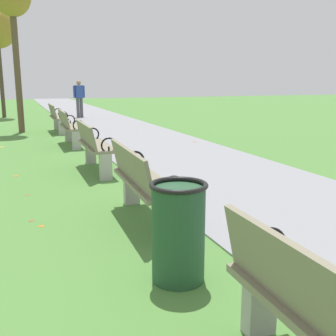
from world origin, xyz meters
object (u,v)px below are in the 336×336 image
object	(u,v)px
tree_2	(12,2)
pedestrian_walking	(79,97)
park_bench_4	(94,145)
trash_bin	(178,232)
park_bench_5	(70,127)
park_bench_3	(142,182)
park_bench_6	(57,117)

from	to	relation	value
tree_2	pedestrian_walking	world-z (taller)	tree_2
park_bench_4	trash_bin	distance (m)	4.40
park_bench_5	park_bench_3	bearing A→B (deg)	-90.00
tree_2	trash_bin	world-z (taller)	tree_2
tree_2	trash_bin	xyz separation A→B (m)	(0.94, -10.95, -3.55)
park_bench_5	trash_bin	world-z (taller)	park_bench_5
park_bench_4	pedestrian_walking	xyz separation A→B (m)	(1.51, 11.23, 0.44)
park_bench_6	tree_2	world-z (taller)	tree_2
tree_2	trash_bin	bearing A→B (deg)	-85.07
park_bench_6	trash_bin	xyz separation A→B (m)	(-0.15, -10.56, -0.06)
tree_2	park_bench_3	bearing A→B (deg)	-83.43
tree_2	trash_bin	distance (m)	11.55
park_bench_3	park_bench_5	size ratio (longest dim) A/B	1.01
trash_bin	park_bench_5	bearing A→B (deg)	88.89
park_bench_3	tree_2	world-z (taller)	tree_2
park_bench_5	pedestrian_walking	size ratio (longest dim) A/B	0.99
pedestrian_walking	park_bench_3	bearing A→B (deg)	-96.10
park_bench_3	park_bench_4	bearing A→B (deg)	90.00
pedestrian_walking	park_bench_5	bearing A→B (deg)	-100.72
park_bench_5	park_bench_6	world-z (taller)	same
trash_bin	park_bench_3	bearing A→B (deg)	84.27
tree_2	pedestrian_walking	distance (m)	6.15
park_bench_3	park_bench_6	xyz separation A→B (m)	(-0.00, 9.10, 0.00)
park_bench_3	park_bench_5	xyz separation A→B (m)	(-0.00, 6.17, 0.00)
park_bench_5	park_bench_4	bearing A→B (deg)	-90.00
park_bench_3	park_bench_4	world-z (taller)	same
park_bench_5	park_bench_6	bearing A→B (deg)	90.00
park_bench_4	tree_2	xyz separation A→B (m)	(-1.09, 6.56, 3.48)
park_bench_3	tree_2	xyz separation A→B (m)	(-1.09, 9.49, 3.48)
park_bench_6	tree_2	xyz separation A→B (m)	(-1.09, 0.39, 3.48)
park_bench_3	park_bench_4	size ratio (longest dim) A/B	1.01
park_bench_4	park_bench_5	xyz separation A→B (m)	(-0.00, 3.24, 0.00)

